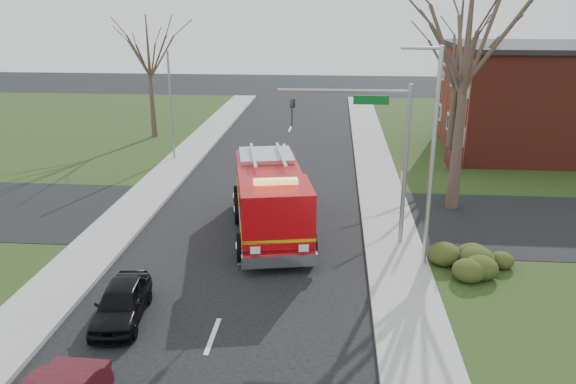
{
  "coord_description": "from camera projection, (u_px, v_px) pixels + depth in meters",
  "views": [
    {
      "loc": [
        3.57,
        -20.75,
        9.8
      ],
      "look_at": [
        1.66,
        2.19,
        2.0
      ],
      "focal_mm": 35.0,
      "sensor_mm": 36.0,
      "label": 1
    }
  ],
  "objects": [
    {
      "name": "bare_tree_far",
      "position": [
        458.0,
        60.0,
        34.22
      ],
      "size": [
        5.25,
        5.25,
        10.5
      ],
      "color": "#3B2D23",
      "rests_on": "ground"
    },
    {
      "name": "bare_tree_left",
      "position": [
        149.0,
        64.0,
        40.89
      ],
      "size": [
        4.5,
        4.5,
        9.0
      ],
      "color": "#3B2D23",
      "rests_on": "ground"
    },
    {
      "name": "health_center_sign",
      "position": [
        449.0,
        159.0,
        33.7
      ],
      "size": [
        0.12,
        2.0,
        1.4
      ],
      "color": "#440F12",
      "rests_on": "ground"
    },
    {
      "name": "streetlight_pole",
      "position": [
        431.0,
        154.0,
        20.51
      ],
      "size": [
        1.48,
        0.16,
        8.4
      ],
      "color": "#B7BABF",
      "rests_on": "ground"
    },
    {
      "name": "sidewalk_right",
      "position": [
        396.0,
        258.0,
        22.5
      ],
      "size": [
        2.4,
        80.0,
        0.15
      ],
      "primitive_type": "cube",
      "color": "gray",
      "rests_on": "ground"
    },
    {
      "name": "hedge_corner",
      "position": [
        475.0,
        260.0,
        21.17
      ],
      "size": [
        2.8,
        2.0,
        0.9
      ],
      "primitive_type": "ellipsoid",
      "color": "#2C3613",
      "rests_on": "lawn_right"
    },
    {
      "name": "parked_car_maroon",
      "position": [
        121.0,
        302.0,
        18.1
      ],
      "size": [
        1.85,
        3.76,
        1.23
      ],
      "primitive_type": "imported",
      "rotation": [
        0.0,
        0.0,
        0.11
      ],
      "color": "black",
      "rests_on": "ground"
    },
    {
      "name": "bare_tree_near",
      "position": [
        466.0,
        58.0,
        25.55
      ],
      "size": [
        6.0,
        6.0,
        12.0
      ],
      "color": "#3B2D23",
      "rests_on": "ground"
    },
    {
      "name": "utility_pole_far",
      "position": [
        171.0,
        107.0,
        35.64
      ],
      "size": [
        0.14,
        0.14,
        7.0
      ],
      "primitive_type": "cylinder",
      "color": "gray",
      "rests_on": "ground"
    },
    {
      "name": "traffic_signal_mast",
      "position": [
        375.0,
        136.0,
        22.5
      ],
      "size": [
        5.29,
        0.18,
        6.8
      ],
      "color": "gray",
      "rests_on": "ground"
    },
    {
      "name": "sidewalk_left",
      "position": [
        97.0,
        247.0,
        23.47
      ],
      "size": [
        2.4,
        80.0,
        0.15
      ],
      "primitive_type": "cube",
      "color": "gray",
      "rests_on": "ground"
    },
    {
      "name": "brick_building",
      "position": [
        567.0,
        100.0,
        37.33
      ],
      "size": [
        15.4,
        10.4,
        7.25
      ],
      "color": "maroon",
      "rests_on": "ground"
    },
    {
      "name": "fire_engine",
      "position": [
        271.0,
        201.0,
        24.61
      ],
      "size": [
        4.48,
        8.72,
        3.36
      ],
      "rotation": [
        0.0,
        0.0,
        0.19
      ],
      "color": "#BA080D",
      "rests_on": "ground"
    },
    {
      "name": "ground",
      "position": [
        243.0,
        254.0,
        23.01
      ],
      "size": [
        120.0,
        120.0,
        0.0
      ],
      "primitive_type": "plane",
      "color": "black",
      "rests_on": "ground"
    }
  ]
}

